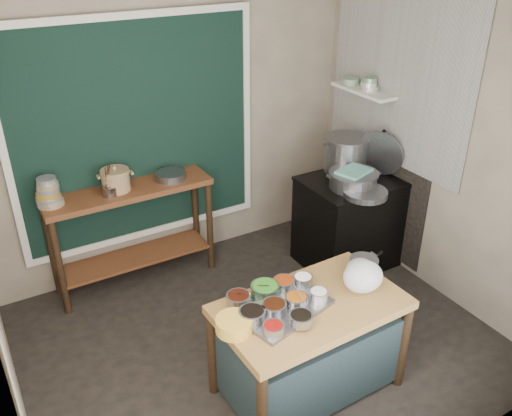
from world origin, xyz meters
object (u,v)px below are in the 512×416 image
condiment_tray (280,307)px  stock_pot (346,154)px  prep_table (309,347)px  stove_block (350,223)px  utensil_cup (109,191)px  yellow_basin (234,325)px  back_counter (133,236)px  ceramic_crock (116,181)px  steamer (353,180)px  saucepan (363,266)px

condiment_tray → stock_pot: stock_pot is taller
prep_table → stock_pot: bearing=43.8°
stove_block → utensil_cup: 2.25m
condiment_tray → yellow_basin: (-0.36, -0.03, 0.03)m
back_counter → ceramic_crock: 0.57m
back_counter → condiment_tray: back_counter is taller
condiment_tray → steamer: steamer is taller
yellow_basin → utensil_cup: 1.84m
condiment_tray → stock_pot: (1.56, 1.31, 0.29)m
stove_block → stock_pot: stock_pot is taller
condiment_tray → yellow_basin: 0.36m
condiment_tray → back_counter: bearing=102.2°
prep_table → back_counter: (-0.60, 1.89, 0.10)m
yellow_basin → stock_pot: size_ratio=0.54×
utensil_cup → prep_table: bearing=-67.3°
condiment_tray → prep_table: bearing=-15.9°
saucepan → utensil_cup: utensil_cup is taller
prep_table → utensil_cup: utensil_cup is taller
stove_block → stock_pot: (0.05, 0.21, 0.62)m
prep_table → stove_block: stove_block is taller
yellow_basin → ceramic_crock: 1.90m
saucepan → utensil_cup: bearing=111.6°
back_counter → ceramic_crock: size_ratio=5.71×
back_counter → condiment_tray: size_ratio=2.42×
stove_block → yellow_basin: 2.21m
back_counter → saucepan: bearing=-57.8°
back_counter → yellow_basin: 1.89m
prep_table → stock_pot: 2.04m
prep_table → yellow_basin: bearing=176.2°
condiment_tray → ceramic_crock: size_ratio=2.36×
stove_block → utensil_cup: utensil_cup is taller
stock_pot → ceramic_crock: bearing=165.3°
back_counter → yellow_basin: bearing=-88.9°
utensil_cup → steamer: 2.11m
utensil_cup → saucepan: bearing=-53.3°
saucepan → steamer: steamer is taller
condiment_tray → utensil_cup: 1.88m
stove_block → steamer: (-0.12, -0.12, 0.53)m
utensil_cup → steamer: size_ratio=0.30×
yellow_basin → steamer: 2.03m
prep_table → saucepan: saucepan is taller
ceramic_crock → back_counter: bearing=-7.3°
ceramic_crock → steamer: (1.87, -0.86, -0.08)m
yellow_basin → back_counter: bearing=91.1°
steamer → stock_pot: bearing=62.2°
condiment_tray → utensil_cup: (-0.56, 1.78, 0.23)m
condiment_tray → ceramic_crock: (-0.48, 1.84, 0.27)m
prep_table → yellow_basin: (-0.56, 0.02, 0.42)m
saucepan → ceramic_crock: ceramic_crock is taller
condiment_tray → stock_pot: 2.05m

